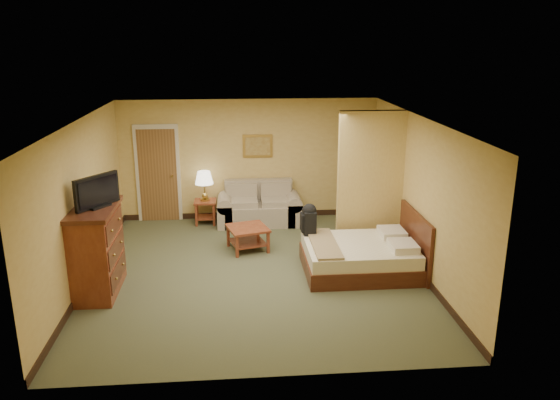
{
  "coord_description": "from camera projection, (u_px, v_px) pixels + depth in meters",
  "views": [
    {
      "loc": [
        -0.32,
        -8.54,
        3.84
      ],
      "look_at": [
        0.47,
        0.6,
        1.09
      ],
      "focal_mm": 35.0,
      "sensor_mm": 36.0,
      "label": 1
    }
  ],
  "objects": [
    {
      "name": "left_wall",
      "position": [
        82.0,
        203.0,
        8.68
      ],
      "size": [
        0.02,
        6.0,
        2.6
      ],
      "primitive_type": "cube",
      "color": "tan",
      "rests_on": "floor"
    },
    {
      "name": "floor",
      "position": [
        256.0,
        272.0,
        9.28
      ],
      "size": [
        6.0,
        6.0,
        0.0
      ],
      "primitive_type": "plane",
      "color": "#4C5134",
      "rests_on": "ground"
    },
    {
      "name": "tv",
      "position": [
        97.0,
        192.0,
        8.13
      ],
      "size": [
        0.52,
        0.69,
        0.49
      ],
      "rotation": [
        0.0,
        0.0,
        -0.63
      ],
      "color": "black",
      "rests_on": "dresser"
    },
    {
      "name": "right_wall",
      "position": [
        419.0,
        195.0,
        9.14
      ],
      "size": [
        0.02,
        6.0,
        2.6
      ],
      "primitive_type": "cube",
      "color": "tan",
      "rests_on": "floor"
    },
    {
      "name": "backpack",
      "position": [
        309.0,
        218.0,
        9.58
      ],
      "size": [
        0.25,
        0.32,
        0.55
      ],
      "rotation": [
        0.0,
        0.0,
        0.03
      ],
      "color": "black",
      "rests_on": "bed"
    },
    {
      "name": "ceiling",
      "position": [
        254.0,
        120.0,
        8.54
      ],
      "size": [
        6.0,
        6.0,
        0.0
      ],
      "primitive_type": "plane",
      "rotation": [
        3.14,
        0.0,
        0.0
      ],
      "color": "white",
      "rests_on": "back_wall"
    },
    {
      "name": "partition",
      "position": [
        370.0,
        182.0,
        9.97
      ],
      "size": [
        1.2,
        0.15,
        2.6
      ],
      "primitive_type": "cube",
      "color": "tan",
      "rests_on": "floor"
    },
    {
      "name": "wall_picture",
      "position": [
        258.0,
        146.0,
        11.68
      ],
      "size": [
        0.64,
        0.04,
        0.5
      ],
      "color": "#B78E3F",
      "rests_on": "back_wall"
    },
    {
      "name": "back_wall",
      "position": [
        249.0,
        160.0,
        11.77
      ],
      "size": [
        5.5,
        0.02,
        2.6
      ],
      "primitive_type": "cube",
      "color": "tan",
      "rests_on": "floor"
    },
    {
      "name": "loveseat",
      "position": [
        259.0,
        210.0,
        11.67
      ],
      "size": [
        1.78,
        0.83,
        0.9
      ],
      "color": "tan",
      "rests_on": "floor"
    },
    {
      "name": "dresser",
      "position": [
        96.0,
        250.0,
        8.39
      ],
      "size": [
        0.68,
        1.3,
        1.39
      ],
      "color": "maroon",
      "rests_on": "floor"
    },
    {
      "name": "side_table",
      "position": [
        205.0,
        208.0,
        11.64
      ],
      "size": [
        0.46,
        0.46,
        0.51
      ],
      "color": "maroon",
      "rests_on": "floor"
    },
    {
      "name": "table_lamp",
      "position": [
        204.0,
        179.0,
        11.45
      ],
      "size": [
        0.39,
        0.39,
        0.64
      ],
      "color": "#AC8F3F",
      "rests_on": "side_table"
    },
    {
      "name": "door",
      "position": [
        158.0,
        174.0,
        11.66
      ],
      "size": [
        0.94,
        0.16,
        2.1
      ],
      "color": "beige",
      "rests_on": "floor"
    },
    {
      "name": "coffee_table",
      "position": [
        248.0,
        234.0,
        10.18
      ],
      "size": [
        0.86,
        0.86,
        0.45
      ],
      "rotation": [
        0.0,
        0.0,
        0.27
      ],
      "color": "maroon",
      "rests_on": "floor"
    },
    {
      "name": "bed",
      "position": [
        363.0,
        256.0,
        9.26
      ],
      "size": [
        1.92,
        1.58,
        1.02
      ],
      "color": "#431B0F",
      "rests_on": "floor"
    },
    {
      "name": "baseboard",
      "position": [
        250.0,
        214.0,
        12.12
      ],
      "size": [
        5.5,
        0.02,
        0.12
      ],
      "primitive_type": "cube",
      "color": "black",
      "rests_on": "floor"
    }
  ]
}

